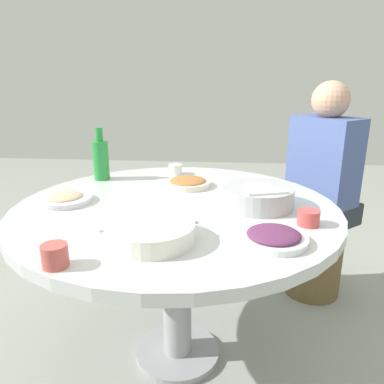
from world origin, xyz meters
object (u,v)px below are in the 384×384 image
rice_bowl (258,196)px  dish_noodles (64,198)px  soup_bowl (150,233)px  round_dining_table (176,228)px  tea_cup_far (308,218)px  diner_left (323,167)px  tea_cup_near (55,256)px  stool_for_diner_left (314,257)px  dish_eggplant (274,237)px  dish_tofu_braise (188,182)px  tea_cup_side (175,169)px  green_bottle (101,159)px

rice_bowl → dish_noodles: bearing=-88.7°
soup_bowl → dish_noodles: 0.54m
round_dining_table → rice_bowl: (-0.01, 0.32, 0.14)m
tea_cup_far → diner_left: (-0.77, 0.24, 0.00)m
tea_cup_near → stool_for_diner_left: 1.58m
soup_bowl → tea_cup_far: bearing=109.2°
round_dining_table → tea_cup_near: tea_cup_near is taller
dish_noodles → dish_eggplant: size_ratio=1.05×
dish_tofu_braise → diner_left: (-0.34, 0.70, 0.01)m
tea_cup_side → soup_bowl: bearing=2.3°
round_dining_table → green_bottle: (-0.35, -0.41, 0.20)m
round_dining_table → soup_bowl: (0.35, -0.03, 0.13)m
rice_bowl → tea_cup_far: (0.18, 0.16, -0.01)m
dish_noodles → tea_cup_near: size_ratio=3.11×
soup_bowl → dish_tofu_braise: (-0.61, 0.05, -0.01)m
dish_tofu_braise → tea_cup_near: bearing=-19.3°
green_bottle → tea_cup_side: 0.38m
stool_for_diner_left → tea_cup_side: bearing=-81.2°
dish_noodles → stool_for_diner_left: dish_noodles is taller
dish_eggplant → dish_tofu_braise: bearing=-151.0°
dish_tofu_braise → tea_cup_far: (0.43, 0.46, 0.01)m
rice_bowl → stool_for_diner_left: 0.90m
dish_tofu_braise → dish_noodles: dish_tofu_braise is taller
soup_bowl → green_bottle: (-0.70, -0.38, 0.08)m
soup_bowl → tea_cup_far: 0.54m
rice_bowl → soup_bowl: size_ratio=0.96×
tea_cup_side → dish_noodles: bearing=-38.6°
round_dining_table → soup_bowl: 0.37m
stool_for_diner_left → dish_tofu_braise: bearing=-64.1°
dish_noodles → stool_for_diner_left: size_ratio=0.51×
tea_cup_near → tea_cup_side: size_ratio=1.05×
tea_cup_side → diner_left: bearing=98.8°
dish_eggplant → green_bottle: size_ratio=0.82×
soup_bowl → green_bottle: green_bottle is taller
round_dining_table → diner_left: (-0.60, 0.72, 0.13)m
tea_cup_near → tea_cup_far: (-0.36, 0.74, -0.00)m
dish_noodles → tea_cup_far: bearing=80.2°
tea_cup_far → stool_for_diner_left: size_ratio=0.17×
dish_tofu_braise → diner_left: diner_left is taller
dish_tofu_braise → soup_bowl: bearing=-5.0°
stool_for_diner_left → rice_bowl: bearing=-33.8°
green_bottle → tea_cup_side: (-0.13, 0.35, -0.08)m
rice_bowl → soup_bowl: rice_bowl is taller
round_dining_table → tea_cup_side: (-0.48, -0.07, 0.13)m
round_dining_table → tea_cup_side: 0.50m
dish_noodles → green_bottle: (-0.36, 0.04, 0.09)m
green_bottle → tea_cup_near: (0.88, 0.16, -0.07)m
dish_eggplant → tea_cup_far: bearing=138.5°
dish_noodles → tea_cup_side: 0.62m
stool_for_diner_left → tea_cup_far: bearing=-17.0°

